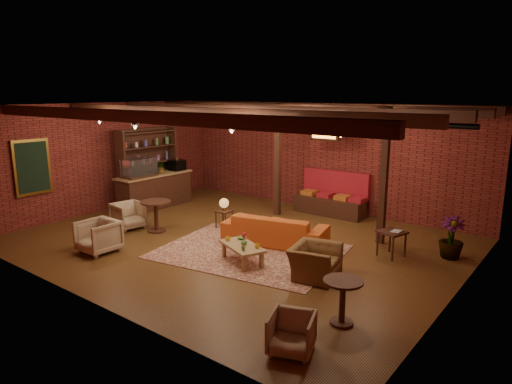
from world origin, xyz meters
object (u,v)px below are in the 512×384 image
Objects in this scene: armchair_b at (98,235)px; armchair_far at (292,331)px; armchair_a at (129,214)px; plant_tall at (455,197)px; sofa at (275,229)px; armchair_right at (315,256)px; side_table_lamp at (224,205)px; side_table_book at (392,233)px; round_table_right at (343,295)px; round_table_left at (156,211)px; coffee_table at (242,247)px.

armchair_b is 1.30× the size of armchair_far.
plant_tall is at bearing -60.06° from armchair_a.
plant_tall reaches higher than armchair_b.
armchair_right is (1.76, -1.16, 0.07)m from sofa.
side_table_lamp is 0.82× the size of armchair_right.
side_table_book is (2.49, 0.86, 0.17)m from sofa.
armchair_right is 2.68m from armchair_far.
plant_tall reaches higher than round_table_right.
side_table_lamp is at bearing 48.25° from round_table_left.
round_table_right is at bearing -91.15° from armchair_a.
armchair_right is 2.15m from side_table_book.
armchair_a is 1.06× the size of round_table_right.
round_table_right reaches higher than sofa.
side_table_book is (6.23, 2.19, 0.15)m from armchair_a.
round_table_left is 0.84m from armchair_a.
armchair_right reaches higher than round_table_right.
side_table_lamp reaches higher than round_table_right.
round_table_left reaches higher than armchair_a.
side_table_lamp is at bearing 72.88° from armchair_b.
coffee_table is 0.46× the size of plant_tall.
coffee_table is at bearing -6.12° from round_table_left.
armchair_right is 1.51× the size of side_table_book.
armchair_b is 1.11× the size of round_table_right.
sofa reaches higher than coffee_table.
armchair_b is (0.18, -1.81, -0.14)m from round_table_left.
armchair_far is (2.83, -3.61, -0.05)m from sofa.
sofa is 3.37× the size of round_table_right.
round_table_left reaches higher than round_table_right.
plant_tall reaches higher than coffee_table.
armchair_b reaches higher than armchair_far.
sofa is 3.04× the size of side_table_lamp.
armchair_right reaches higher than sofa.
plant_tall reaches higher than sofa.
round_table_right is at bearing -13.20° from round_table_left.
plant_tall reaches higher than armchair_right.
plant_tall is at bearing 35.30° from armchair_b.
armchair_b reaches higher than coffee_table.
armchair_b is at bearing -107.49° from side_table_lamp.
round_table_left is 1.29× the size of armchair_far.
armchair_a is at bearing 178.79° from coffee_table.
plant_tall is (5.34, 1.31, 0.75)m from side_table_lamp.
round_table_right is at bearing -29.30° from side_table_lamp.
round_table_right is (6.76, -1.15, 0.10)m from armchair_a.
side_table_lamp is 3.26m from armchair_b.
side_table_book is (0.73, 2.02, 0.10)m from armchair_right.
sofa is 2.64m from side_table_book.
armchair_a is 6.60m from side_table_book.
armchair_right is at bearing 8.89° from coffee_table.
side_table_lamp reaches higher than armchair_a.
armchair_far is at bearing -85.53° from side_table_book.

